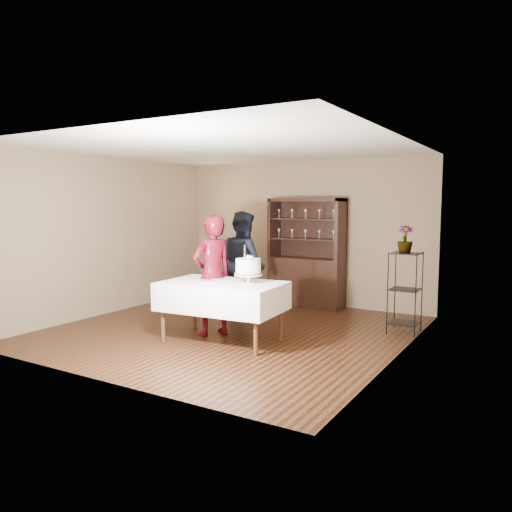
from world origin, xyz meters
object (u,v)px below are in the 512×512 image
Objects in this scene: china_hutch at (306,270)px; plant_etagere at (405,289)px; cake_table at (222,296)px; potted_plant at (405,239)px; cake at (248,268)px; woman at (212,275)px; man at (244,263)px.

china_hutch is 1.67× the size of plant_etagere.
cake_table is 2.79m from potted_plant.
china_hutch is at bearing 97.97° from cake.
china_hutch is 5.04× the size of potted_plant.
plant_etagere is at bearing 43.38° from cake.
cake_table is 0.99× the size of woman.
cake_table is 4.33× the size of potted_plant.
man is 2.72m from potted_plant.
plant_etagere is 0.67× the size of man.
woman is at bearing -147.55° from plant_etagere.
woman reaches higher than plant_etagere.
woman is 2.86m from potted_plant.
plant_etagere is 2.29× the size of cake.
cake_table is 0.97× the size of man.
china_hutch is 2.33m from plant_etagere.
man is 4.48× the size of potted_plant.
woman is at bearing 144.98° from cake_table.
china_hutch is at bearing -162.72° from woman.
plant_etagere is at bearing -40.53° from potted_plant.
woman is at bearing 136.38° from man.
china_hutch is 1.38m from man.
cake is at bearing 21.18° from cake_table.
potted_plant is (2.35, 1.54, 0.52)m from woman.
woman is (-0.30, -2.56, 0.21)m from china_hutch.
plant_etagere is 3.02× the size of potted_plant.
woman is (-2.38, -1.51, 0.22)m from plant_etagere.
cake_table is at bearing -139.57° from plant_etagere.
man is (-2.69, -0.17, 0.24)m from plant_etagere.
woman reaches higher than potted_plant.
china_hutch reaches higher than cake.
china_hutch reaches higher than cake_table.
man is at bearing -176.46° from plant_etagere.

